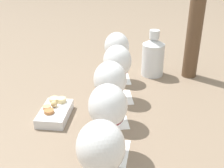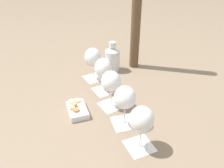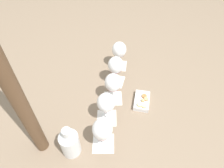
% 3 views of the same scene
% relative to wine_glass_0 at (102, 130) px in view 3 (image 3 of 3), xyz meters
% --- Properties ---
extents(ground_plane, '(8.00, 8.00, 0.00)m').
position_rel_wine_glass_0_xyz_m(ground_plane, '(0.28, 0.12, -0.13)').
color(ground_plane, '#7F6B56').
extents(tasting_card_0, '(0.15, 0.15, 0.00)m').
position_rel_wine_glass_0_xyz_m(tasting_card_0, '(-0.00, -0.00, -0.13)').
color(tasting_card_0, white).
rests_on(tasting_card_0, ground_plane).
extents(tasting_card_1, '(0.15, 0.15, 0.00)m').
position_rel_wine_glass_0_xyz_m(tasting_card_1, '(0.14, 0.07, -0.13)').
color(tasting_card_1, white).
rests_on(tasting_card_1, ground_plane).
extents(tasting_card_2, '(0.15, 0.15, 0.00)m').
position_rel_wine_glass_0_xyz_m(tasting_card_2, '(0.28, 0.11, -0.13)').
color(tasting_card_2, white).
rests_on(tasting_card_2, ground_plane).
extents(tasting_card_3, '(0.14, 0.14, 0.00)m').
position_rel_wine_glass_0_xyz_m(tasting_card_3, '(0.42, 0.17, -0.13)').
color(tasting_card_3, white).
rests_on(tasting_card_3, ground_plane).
extents(tasting_card_4, '(0.15, 0.14, 0.00)m').
position_rel_wine_glass_0_xyz_m(tasting_card_4, '(0.57, 0.23, -0.13)').
color(tasting_card_4, white).
rests_on(tasting_card_4, ground_plane).
extents(wine_glass_0, '(0.10, 0.10, 0.20)m').
position_rel_wine_glass_0_xyz_m(wine_glass_0, '(0.00, 0.00, 0.00)').
color(wine_glass_0, white).
rests_on(wine_glass_0, tasting_card_0).
extents(wine_glass_1, '(0.10, 0.10, 0.20)m').
position_rel_wine_glass_0_xyz_m(wine_glass_1, '(0.14, 0.07, -0.00)').
color(wine_glass_1, white).
rests_on(wine_glass_1, tasting_card_1).
extents(wine_glass_2, '(0.10, 0.10, 0.20)m').
position_rel_wine_glass_0_xyz_m(wine_glass_2, '(0.28, 0.11, -0.00)').
color(wine_glass_2, white).
rests_on(wine_glass_2, tasting_card_2).
extents(wine_glass_3, '(0.10, 0.10, 0.20)m').
position_rel_wine_glass_0_xyz_m(wine_glass_3, '(0.42, 0.17, -0.00)').
color(wine_glass_3, white).
rests_on(wine_glass_3, tasting_card_3).
extents(wine_glass_4, '(0.10, 0.10, 0.20)m').
position_rel_wine_glass_0_xyz_m(wine_glass_4, '(0.57, 0.23, -0.00)').
color(wine_glass_4, white).
rests_on(wine_glass_4, tasting_card_4).
extents(ceramic_vase, '(0.09, 0.09, 0.19)m').
position_rel_wine_glass_0_xyz_m(ceramic_vase, '(-0.11, 0.12, -0.05)').
color(ceramic_vase, silver).
rests_on(ceramic_vase, ground_plane).
extents(snack_dish, '(0.16, 0.13, 0.05)m').
position_rel_wine_glass_0_xyz_m(snack_dish, '(0.34, -0.06, -0.12)').
color(snack_dish, silver).
rests_on(snack_dish, ground_plane).
extents(umbrella_pole, '(0.06, 0.06, 0.91)m').
position_rel_wine_glass_0_xyz_m(umbrella_pole, '(-0.17, 0.26, 0.32)').
color(umbrella_pole, brown).
rests_on(umbrella_pole, ground_plane).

